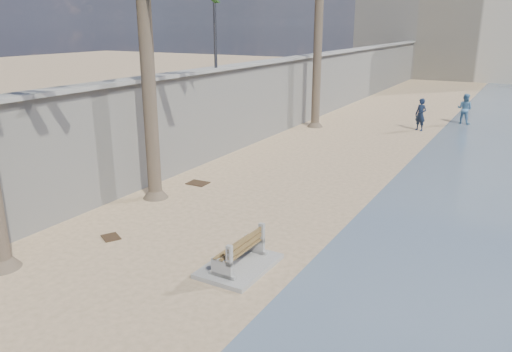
% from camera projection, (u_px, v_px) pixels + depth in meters
% --- Properties ---
extents(seawall, '(0.45, 70.00, 3.50)m').
position_uv_depth(seawall, '(298.00, 92.00, 26.78)').
color(seawall, gray).
rests_on(seawall, ground_plane).
extents(wall_cap, '(0.80, 70.00, 0.12)m').
position_uv_depth(wall_cap, '(299.00, 57.00, 26.25)').
color(wall_cap, gray).
rests_on(wall_cap, seawall).
extents(end_building, '(18.00, 12.00, 14.00)m').
position_uv_depth(end_building, '(460.00, 5.00, 50.43)').
color(end_building, '#B7AA93').
rests_on(end_building, ground_plane).
extents(bench_far, '(1.32, 1.91, 0.79)m').
position_uv_depth(bench_far, '(239.00, 254.00, 11.14)').
color(bench_far, gray).
rests_on(bench_far, ground_plane).
extents(person_a, '(0.81, 0.70, 1.89)m').
position_uv_depth(person_a, '(421.00, 112.00, 25.32)').
color(person_a, '#121D33').
rests_on(person_a, ground_plane).
extents(person_b, '(1.01, 0.86, 1.82)m').
position_uv_depth(person_b, '(465.00, 107.00, 27.05)').
color(person_b, teal).
rests_on(person_b, ground_plane).
extents(debris_c, '(0.70, 0.57, 0.03)m').
position_uv_depth(debris_c, '(198.00, 183.00, 17.14)').
color(debris_c, '#382616').
rests_on(debris_c, ground_plane).
extents(debris_d, '(0.63, 0.59, 0.03)m').
position_uv_depth(debris_d, '(111.00, 237.00, 12.82)').
color(debris_d, '#382616').
rests_on(debris_d, ground_plane).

